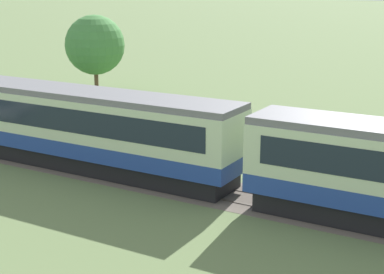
% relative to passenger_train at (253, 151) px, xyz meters
% --- Properties ---
extents(passenger_train, '(79.86, 3.04, 4.09)m').
position_rel_passenger_train_xyz_m(passenger_train, '(0.00, 0.00, 0.00)').
color(passenger_train, '#234293').
rests_on(passenger_train, ground_plane).
extents(railway_track, '(139.52, 3.60, 0.04)m').
position_rel_passenger_train_xyz_m(railway_track, '(-2.94, -0.00, -2.26)').
color(railway_track, '#665B51').
rests_on(railway_track, ground_plane).
extents(yard_tree_0, '(5.11, 5.11, 6.74)m').
position_rel_passenger_train_xyz_m(yard_tree_0, '(-22.55, 17.09, 1.90)').
color(yard_tree_0, brown).
rests_on(yard_tree_0, ground_plane).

